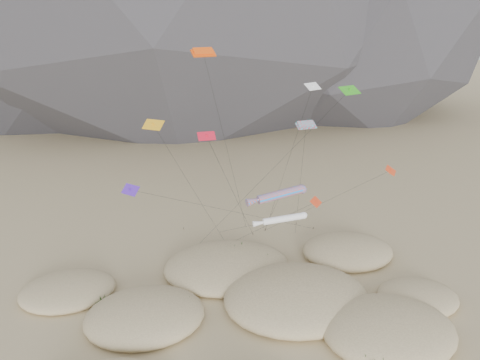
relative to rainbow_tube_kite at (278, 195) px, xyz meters
name	(u,v)px	position (x,y,z in m)	size (l,w,h in m)	color
ground	(281,336)	(-2.25, -9.33, -12.18)	(500.00, 500.00, 0.00)	#CCB789
dunes	(261,306)	(-3.12, -4.64, -11.46)	(50.80, 36.13, 3.85)	#CCB789
dune_grass	(265,301)	(-2.58, -4.18, -11.31)	(43.41, 27.88, 1.55)	black
kite_stakes	(245,235)	(-0.61, 14.13, -12.03)	(20.01, 7.31, 0.30)	#3F2D1E
rainbow_tube_kite	(278,195)	(0.00, 0.00, 0.00)	(7.65, 16.14, 13.04)	#FB461A
white_tube_kite	(281,219)	(0.01, -1.31, -2.50)	(7.24, 18.07, 10.34)	white
orange_parafoil	(204,56)	(-7.74, 3.50, 15.49)	(9.58, 14.89, 28.54)	#DA460B
multi_parafoil	(306,126)	(3.88, 2.39, 7.33)	(4.64, 11.85, 20.20)	red
delta_kites	(272,145)	(-0.39, 1.87, 5.54)	(32.38, 17.63, 24.34)	red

